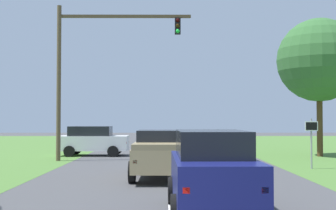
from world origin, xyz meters
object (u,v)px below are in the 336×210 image
at_px(red_suv_near, 212,170).
at_px(pickup_truck_lead, 161,153).
at_px(traffic_light, 91,59).
at_px(oak_tree_right, 319,60).
at_px(crossing_suv_far, 93,140).
at_px(keep_moving_sign, 311,137).

xyz_separation_m(red_suv_near, pickup_truck_lead, (-1.32, 6.73, -0.09)).
height_order(traffic_light, oak_tree_right, traffic_light).
relative_size(pickup_truck_lead, oak_tree_right, 0.63).
bearing_deg(crossing_suv_far, pickup_truck_lead, -67.75).
bearing_deg(pickup_truck_lead, keep_moving_sign, 24.16).
relative_size(red_suv_near, traffic_light, 0.52).
distance_m(traffic_light, oak_tree_right, 13.95).
xyz_separation_m(red_suv_near, oak_tree_right, (8.39, 16.76, 4.90)).
distance_m(keep_moving_sign, crossing_suv_far, 13.65).
xyz_separation_m(red_suv_near, keep_moving_sign, (5.63, 9.85, 0.44)).
relative_size(pickup_truck_lead, traffic_light, 0.62).
distance_m(red_suv_near, traffic_light, 15.57).
bearing_deg(crossing_suv_far, keep_moving_sign, -33.82).
distance_m(pickup_truck_lead, crossing_suv_far, 11.57).
distance_m(pickup_truck_lead, keep_moving_sign, 7.64).
bearing_deg(keep_moving_sign, pickup_truck_lead, -155.84).
height_order(traffic_light, keep_moving_sign, traffic_light).
xyz_separation_m(traffic_light, oak_tree_right, (13.65, 2.85, 0.32)).
bearing_deg(red_suv_near, keep_moving_sign, 60.27).
height_order(red_suv_near, oak_tree_right, oak_tree_right).
height_order(pickup_truck_lead, crossing_suv_far, pickup_truck_lead).
height_order(oak_tree_right, crossing_suv_far, oak_tree_right).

